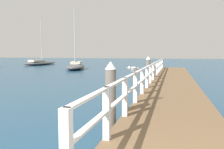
{
  "coord_description": "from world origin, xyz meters",
  "views": [
    {
      "loc": [
        0.0,
        -1.36,
        2.01
      ],
      "look_at": [
        -2.67,
        8.32,
        1.03
      ],
      "focal_mm": 35.63,
      "sensor_mm": 36.0,
      "label": 1
    }
  ],
  "objects_px": {
    "seagull_foreground": "(133,69)",
    "dock_piling_far": "(148,71)",
    "boat_1": "(76,66)",
    "dock_piling_near": "(110,97)",
    "boat_0": "(40,63)"
  },
  "relations": [
    {
      "from": "seagull_foreground",
      "to": "boat_1",
      "type": "relative_size",
      "value": 0.06
    },
    {
      "from": "seagull_foreground",
      "to": "dock_piling_near",
      "type": "bearing_deg",
      "value": 105.22
    },
    {
      "from": "dock_piling_far",
      "to": "seagull_foreground",
      "type": "distance_m",
      "value": 7.56
    },
    {
      "from": "dock_piling_near",
      "to": "dock_piling_far",
      "type": "xyz_separation_m",
      "value": [
        0.0,
        8.64,
        0.0
      ]
    },
    {
      "from": "dock_piling_near",
      "to": "boat_0",
      "type": "relative_size",
      "value": 0.23
    },
    {
      "from": "dock_piling_far",
      "to": "seagull_foreground",
      "type": "xyz_separation_m",
      "value": [
        0.38,
        -7.53,
        0.64
      ]
    },
    {
      "from": "dock_piling_near",
      "to": "boat_0",
      "type": "bearing_deg",
      "value": 126.24
    },
    {
      "from": "dock_piling_far",
      "to": "dock_piling_near",
      "type": "bearing_deg",
      "value": -90.0
    },
    {
      "from": "dock_piling_near",
      "to": "seagull_foreground",
      "type": "height_order",
      "value": "dock_piling_near"
    },
    {
      "from": "boat_0",
      "to": "boat_1",
      "type": "bearing_deg",
      "value": -29.22
    },
    {
      "from": "dock_piling_far",
      "to": "boat_0",
      "type": "height_order",
      "value": "boat_0"
    },
    {
      "from": "dock_piling_far",
      "to": "seagull_foreground",
      "type": "bearing_deg",
      "value": -87.15
    },
    {
      "from": "dock_piling_far",
      "to": "boat_1",
      "type": "height_order",
      "value": "boat_1"
    },
    {
      "from": "seagull_foreground",
      "to": "dock_piling_far",
      "type": "bearing_deg",
      "value": -53.32
    },
    {
      "from": "dock_piling_near",
      "to": "dock_piling_far",
      "type": "distance_m",
      "value": 8.64
    }
  ]
}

